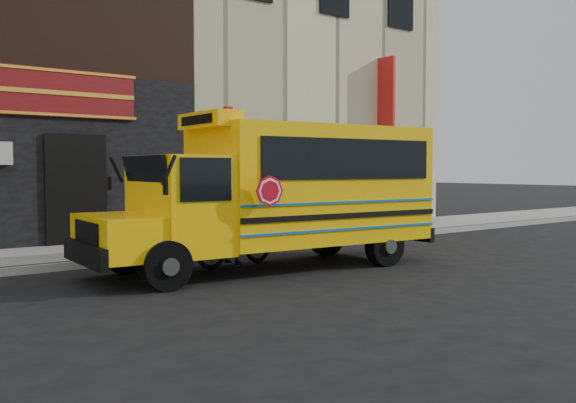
% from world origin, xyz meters
% --- Properties ---
extents(ground, '(120.00, 120.00, 0.00)m').
position_xyz_m(ground, '(0.00, 0.00, 0.00)').
color(ground, black).
rests_on(ground, ground).
extents(curb, '(40.00, 0.20, 0.15)m').
position_xyz_m(curb, '(0.00, 2.60, 0.07)').
color(curb, gray).
rests_on(curb, ground).
extents(sidewalk, '(40.00, 3.00, 0.15)m').
position_xyz_m(sidewalk, '(0.00, 4.10, 0.07)').
color(sidewalk, gray).
rests_on(sidewalk, ground).
extents(building, '(20.00, 10.70, 12.00)m').
position_xyz_m(building, '(-0.04, 10.45, 6.13)').
color(building, beige).
rests_on(building, sidewalk).
extents(school_bus, '(7.03, 2.64, 2.92)m').
position_xyz_m(school_bus, '(-0.97, 0.29, 1.51)').
color(school_bus, black).
rests_on(school_bus, ground).
extents(sign_pole, '(0.10, 0.26, 3.01)m').
position_xyz_m(sign_pole, '(5.18, 2.69, 1.66)').
color(sign_pole, '#424A44').
rests_on(sign_pole, ground).
extents(bicycle, '(2.07, 0.88, 1.21)m').
position_xyz_m(bicycle, '(-1.61, 1.00, 0.60)').
color(bicycle, black).
rests_on(bicycle, ground).
extents(cyclist, '(0.54, 0.69, 1.67)m').
position_xyz_m(cyclist, '(-1.66, 1.05, 0.83)').
color(cyclist, black).
rests_on(cyclist, ground).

